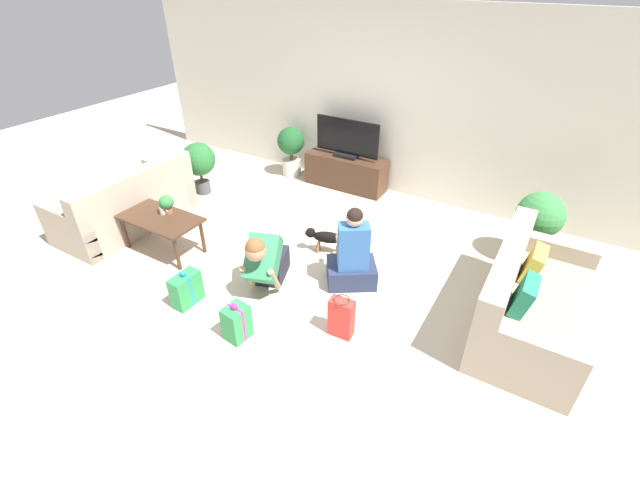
{
  "coord_description": "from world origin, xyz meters",
  "views": [
    {
      "loc": [
        2.28,
        -3.09,
        2.98
      ],
      "look_at": [
        0.3,
        0.24,
        0.45
      ],
      "focal_mm": 24.0,
      "sensor_mm": 36.0,
      "label": 1
    }
  ],
  "objects_px": {
    "potted_plant_corner_left": "(199,161)",
    "sofa_left": "(127,206)",
    "tv_console": "(346,172)",
    "potted_plant_corner_right": "(539,219)",
    "sofa_right": "(529,304)",
    "tv": "(347,141)",
    "gift_box_b": "(186,289)",
    "person_kneeling": "(266,260)",
    "tabletop_plant": "(166,203)",
    "person_sitting": "(352,258)",
    "gift_bag_a": "(341,317)",
    "gift_box_a": "(237,322)",
    "potted_plant_back_left": "(291,147)",
    "dog": "(324,237)",
    "mug": "(163,210)",
    "coffee_table": "(160,221)"
  },
  "relations": [
    {
      "from": "person_kneeling",
      "to": "tabletop_plant",
      "type": "bearing_deg",
      "value": 157.65
    },
    {
      "from": "potted_plant_back_left",
      "to": "gift_bag_a",
      "type": "distance_m",
      "value": 3.71
    },
    {
      "from": "sofa_right",
      "to": "potted_plant_corner_left",
      "type": "relative_size",
      "value": 2.2
    },
    {
      "from": "coffee_table",
      "to": "tabletop_plant",
      "type": "distance_m",
      "value": 0.22
    },
    {
      "from": "person_sitting",
      "to": "sofa_left",
      "type": "bearing_deg",
      "value": -25.95
    },
    {
      "from": "tabletop_plant",
      "to": "person_kneeling",
      "type": "bearing_deg",
      "value": -2.65
    },
    {
      "from": "coffee_table",
      "to": "potted_plant_corner_left",
      "type": "distance_m",
      "value": 1.56
    },
    {
      "from": "tv_console",
      "to": "tv",
      "type": "height_order",
      "value": "tv"
    },
    {
      "from": "sofa_right",
      "to": "gift_bag_a",
      "type": "relative_size",
      "value": 4.0
    },
    {
      "from": "gift_box_a",
      "to": "tabletop_plant",
      "type": "height_order",
      "value": "tabletop_plant"
    },
    {
      "from": "sofa_right",
      "to": "person_kneeling",
      "type": "xyz_separation_m",
      "value": [
        -2.49,
        -0.77,
        0.06
      ]
    },
    {
      "from": "potted_plant_back_left",
      "to": "tabletop_plant",
      "type": "bearing_deg",
      "value": -91.67
    },
    {
      "from": "sofa_right",
      "to": "potted_plant_corner_right",
      "type": "xyz_separation_m",
      "value": [
        -0.15,
        1.21,
        0.27
      ]
    },
    {
      "from": "gift_box_a",
      "to": "tv_console",
      "type": "bearing_deg",
      "value": 100.77
    },
    {
      "from": "tabletop_plant",
      "to": "tv_console",
      "type": "bearing_deg",
      "value": 67.57
    },
    {
      "from": "potted_plant_back_left",
      "to": "tabletop_plant",
      "type": "distance_m",
      "value": 2.51
    },
    {
      "from": "tv",
      "to": "person_kneeling",
      "type": "distance_m",
      "value": 2.69
    },
    {
      "from": "person_kneeling",
      "to": "tabletop_plant",
      "type": "height_order",
      "value": "person_kneeling"
    },
    {
      "from": "potted_plant_corner_left",
      "to": "sofa_left",
      "type": "bearing_deg",
      "value": -96.88
    },
    {
      "from": "tv",
      "to": "gift_bag_a",
      "type": "height_order",
      "value": "tv"
    },
    {
      "from": "coffee_table",
      "to": "potted_plant_back_left",
      "type": "distance_m",
      "value": 2.63
    },
    {
      "from": "person_sitting",
      "to": "tabletop_plant",
      "type": "relative_size",
      "value": 4.28
    },
    {
      "from": "potted_plant_corner_right",
      "to": "gift_bag_a",
      "type": "xyz_separation_m",
      "value": [
        -1.32,
        -2.2,
        -0.35
      ]
    },
    {
      "from": "potted_plant_corner_left",
      "to": "gift_box_b",
      "type": "bearing_deg",
      "value": -49.77
    },
    {
      "from": "potted_plant_back_left",
      "to": "person_sitting",
      "type": "bearing_deg",
      "value": -43.4
    },
    {
      "from": "tv",
      "to": "potted_plant_corner_left",
      "type": "height_order",
      "value": "tv"
    },
    {
      "from": "potted_plant_corner_right",
      "to": "person_kneeling",
      "type": "distance_m",
      "value": 3.08
    },
    {
      "from": "dog",
      "to": "person_kneeling",
      "type": "bearing_deg",
      "value": -29.59
    },
    {
      "from": "potted_plant_back_left",
      "to": "gift_box_b",
      "type": "height_order",
      "value": "potted_plant_back_left"
    },
    {
      "from": "person_kneeling",
      "to": "sofa_right",
      "type": "bearing_deg",
      "value": -2.46
    },
    {
      "from": "dog",
      "to": "potted_plant_corner_left",
      "type": "bearing_deg",
      "value": -117.64
    },
    {
      "from": "person_kneeling",
      "to": "potted_plant_back_left",
      "type": "bearing_deg",
      "value": 99.08
    },
    {
      "from": "gift_box_b",
      "to": "potted_plant_corner_right",
      "type": "bearing_deg",
      "value": 42.14
    },
    {
      "from": "gift_box_b",
      "to": "tabletop_plant",
      "type": "xyz_separation_m",
      "value": [
        -0.94,
        0.7,
        0.41
      ]
    },
    {
      "from": "potted_plant_corner_left",
      "to": "coffee_table",
      "type": "bearing_deg",
      "value": -63.08
    },
    {
      "from": "mug",
      "to": "coffee_table",
      "type": "bearing_deg",
      "value": -81.15
    },
    {
      "from": "tv_console",
      "to": "dog",
      "type": "relative_size",
      "value": 2.43
    },
    {
      "from": "tv_console",
      "to": "potted_plant_corner_left",
      "type": "xyz_separation_m",
      "value": [
        -1.77,
        -1.29,
        0.26
      ]
    },
    {
      "from": "sofa_left",
      "to": "gift_box_a",
      "type": "bearing_deg",
      "value": 71.53
    },
    {
      "from": "potted_plant_corner_left",
      "to": "mug",
      "type": "bearing_deg",
      "value": -62.1
    },
    {
      "from": "potted_plant_corner_left",
      "to": "tabletop_plant",
      "type": "distance_m",
      "value": 1.45
    },
    {
      "from": "tv_console",
      "to": "potted_plant_corner_right",
      "type": "height_order",
      "value": "potted_plant_corner_right"
    },
    {
      "from": "dog",
      "to": "sofa_right",
      "type": "bearing_deg",
      "value": 69.76
    },
    {
      "from": "sofa_right",
      "to": "potted_plant_corner_left",
      "type": "xyz_separation_m",
      "value": [
        -4.69,
        0.56,
        0.22
      ]
    },
    {
      "from": "gift_box_a",
      "to": "sofa_left",
      "type": "bearing_deg",
      "value": 161.53
    },
    {
      "from": "person_sitting",
      "to": "gift_bag_a",
      "type": "xyz_separation_m",
      "value": [
        0.27,
        -0.74,
        -0.13
      ]
    },
    {
      "from": "potted_plant_back_left",
      "to": "potted_plant_corner_left",
      "type": "distance_m",
      "value": 1.47
    },
    {
      "from": "sofa_right",
      "to": "tv",
      "type": "xyz_separation_m",
      "value": [
        -2.92,
        1.85,
        0.46
      ]
    },
    {
      "from": "potted_plant_corner_right",
      "to": "dog",
      "type": "bearing_deg",
      "value": -152.97
    },
    {
      "from": "gift_bag_a",
      "to": "mug",
      "type": "bearing_deg",
      "value": 174.69
    }
  ]
}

